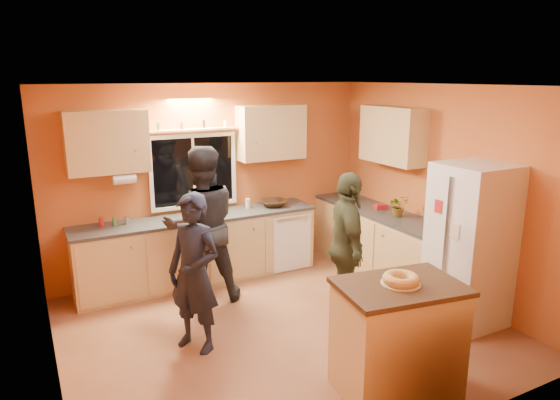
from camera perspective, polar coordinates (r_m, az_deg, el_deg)
ground at (r=5.65m, az=0.28°, el=-14.45°), size 4.50×4.50×0.00m
room_shell at (r=5.49m, az=-0.62°, el=2.72°), size 4.54×4.04×2.61m
back_counter at (r=6.90m, az=-6.30°, el=-5.04°), size 4.23×0.62×0.90m
right_counter at (r=6.87m, az=12.82°, el=-5.38°), size 0.62×1.84×0.90m
refrigerator at (r=5.83m, az=20.91°, el=-4.88°), size 0.72×0.70×1.80m
island at (r=4.56m, az=13.25°, el=-15.04°), size 1.13×0.85×1.00m
bundt_pastry at (r=4.33m, az=13.65°, el=-8.78°), size 0.31×0.31×0.09m
person_left at (r=5.03m, az=-9.78°, el=-8.25°), size 0.65×0.70×1.61m
person_center at (r=6.04m, az=-8.94°, el=-2.87°), size 1.03×0.85×1.91m
person_right at (r=5.61m, az=7.69°, el=-5.34°), size 0.75×1.07×1.69m
mixing_bowl at (r=7.04m, az=-0.73°, el=-0.36°), size 0.41×0.41×0.09m
utensil_crock at (r=6.68m, az=-8.12°, el=-0.94°), size 0.14×0.14×0.17m
potted_plant at (r=6.69m, az=13.37°, el=-0.63°), size 0.30×0.27×0.29m
red_box at (r=7.04m, az=11.39°, el=-0.72°), size 0.18×0.15×0.07m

